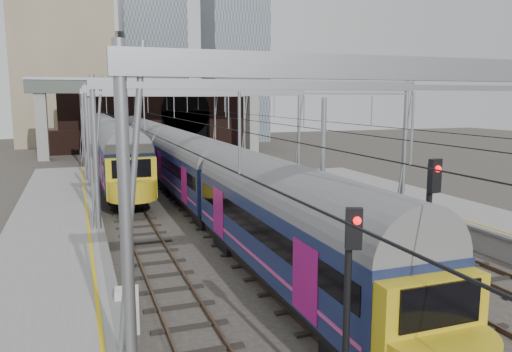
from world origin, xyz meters
name	(u,v)px	position (x,y,z in m)	size (l,w,h in m)	color
ground	(346,291)	(0.00, 0.00, 0.00)	(160.00, 160.00, 0.00)	#38332D
platform_left	(47,288)	(-10.18, 2.50, 0.55)	(4.32, 55.00, 1.12)	gray
tracks	(228,207)	(0.00, 15.00, 0.02)	(14.40, 80.00, 0.22)	#4C3828
overhead_line	(202,104)	(0.00, 21.49, 6.57)	(16.80, 80.00, 8.00)	gray
retaining_wall	(158,118)	(1.40, 51.93, 4.33)	(28.00, 2.75, 9.00)	black
overbridge	(153,96)	(0.00, 46.00, 7.27)	(28.00, 3.00, 9.25)	gray
city_skyline	(146,36)	(2.73, 70.48, 17.09)	(37.50, 27.50, 60.00)	tan
train_main	(170,155)	(-2.00, 24.45, 2.45)	(2.74, 63.31, 4.73)	black
train_second	(101,133)	(-6.00, 49.74, 2.64)	(3.05, 70.38, 5.16)	black
signal_near_left	(349,288)	(-3.73, -6.43, 3.01)	(0.38, 0.46, 4.77)	black
signal_near_centre	(429,227)	(0.46, -3.75, 3.30)	(0.40, 0.48, 5.29)	black
relay_cabinet	(127,310)	(-7.80, -0.59, 0.68)	(0.68, 0.57, 1.36)	silver
equip_cover_a	(381,335)	(-0.80, -3.44, 0.04)	(0.76, 0.53, 0.09)	#1663A8
equip_cover_b	(294,215)	(3.08, 11.42, 0.05)	(0.81, 0.57, 0.10)	#1663A8
equip_cover_c	(377,282)	(1.50, 0.26, 0.05)	(0.77, 0.54, 0.09)	#1663A8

